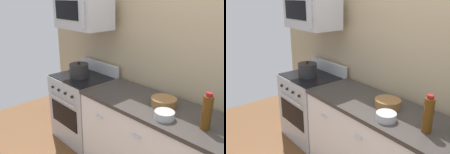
% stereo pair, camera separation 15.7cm
% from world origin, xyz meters
% --- Properties ---
extents(back_wall, '(5.37, 0.10, 2.70)m').
position_xyz_m(back_wall, '(0.00, 0.41, 1.35)').
color(back_wall, tan).
rests_on(back_wall, ground_plane).
extents(range_oven, '(0.76, 0.69, 1.07)m').
position_xyz_m(range_oven, '(-1.52, 0.00, 0.47)').
color(range_oven, '#B7BABF').
rests_on(range_oven, ground_plane).
extents(microwave, '(0.74, 0.44, 0.40)m').
position_xyz_m(microwave, '(-1.52, 0.05, 1.75)').
color(microwave, '#B7BABF').
extents(bottle_wine_amber, '(0.08, 0.08, 0.32)m').
position_xyz_m(bottle_wine_amber, '(0.25, -0.07, 1.07)').
color(bottle_wine_amber, '#59330F').
rests_on(bottle_wine_amber, countertop_slab).
extents(bowl_steel_prep, '(0.18, 0.18, 0.07)m').
position_xyz_m(bowl_steel_prep, '(-0.08, -0.17, 0.96)').
color(bowl_steel_prep, '#B2B5BA').
rests_on(bowl_steel_prep, countertop_slab).
extents(bowl_wooden_salad, '(0.25, 0.25, 0.08)m').
position_xyz_m(bowl_wooden_salad, '(-0.24, 0.04, 0.96)').
color(bowl_wooden_salad, brown).
rests_on(bowl_wooden_salad, countertop_slab).
extents(stockpot, '(0.25, 0.25, 0.21)m').
position_xyz_m(stockpot, '(-1.52, -0.05, 1.01)').
color(stockpot, '#262628').
rests_on(stockpot, range_oven).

